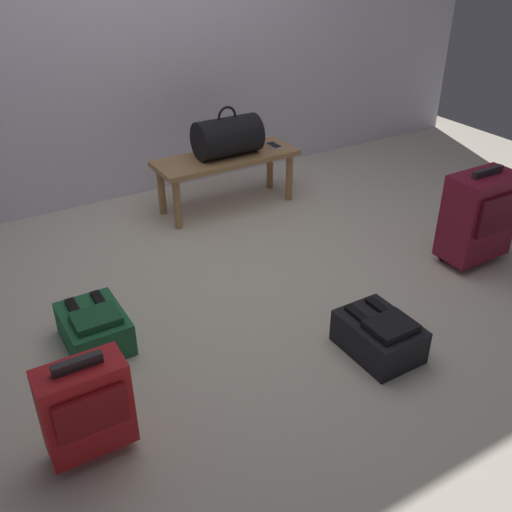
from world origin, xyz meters
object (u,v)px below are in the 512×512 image
bench (226,164)px  suitcase_upright_burgundy (479,215)px  backpack_green (95,328)px  cell_phone (274,145)px  suitcase_small_red (86,407)px  duffel_bag_black (228,137)px  backpack_dark (379,335)px

bench → suitcase_upright_burgundy: 1.68m
backpack_green → cell_phone: bearing=31.7°
bench → suitcase_small_red: (-1.50, -1.68, -0.08)m
cell_phone → duffel_bag_black: bearing=179.1°
suitcase_small_red → suitcase_upright_burgundy: bearing=6.1°
suitcase_small_red → backpack_dark: (1.34, -0.10, -0.15)m
backpack_dark → bench: bearing=84.8°
backpack_green → bench: bearing=38.9°
cell_phone → backpack_green: (-1.67, -1.03, -0.29)m
duffel_bag_black → backpack_dark: duffel_bag_black is taller
suitcase_small_red → duffel_bag_black: bearing=48.0°
backpack_dark → duffel_bag_black: bearing=84.3°
suitcase_upright_burgundy → backpack_dark: size_ratio=1.55×
suitcase_small_red → backpack_green: suitcase_small_red is taller
bench → duffel_bag_black: size_ratio=2.27×
cell_phone → backpack_dark: (-0.55, -1.78, -0.29)m
bench → backpack_green: (-1.29, -1.04, -0.23)m
bench → backpack_dark: (-0.16, -1.78, -0.23)m
suitcase_upright_burgundy → backpack_green: 2.21m
backpack_dark → suitcase_small_red: bearing=175.7°
suitcase_upright_burgundy → suitcase_small_red: (-2.38, -0.26, -0.06)m
duffel_bag_black → suitcase_upright_burgundy: 1.68m
suitcase_upright_burgundy → suitcase_small_red: suitcase_upright_burgundy is taller
bench → backpack_dark: size_ratio=2.63×
suitcase_small_red → backpack_dark: size_ratio=1.21×
cell_phone → suitcase_small_red: size_ratio=0.31×
bench → cell_phone: (0.39, -0.01, 0.06)m
suitcase_upright_burgundy → duffel_bag_black: bearing=121.2°
suitcase_upright_burgundy → backpack_dark: bearing=-161.1°
suitcase_upright_burgundy → suitcase_small_red: bearing=-173.9°
backpack_green → duffel_bag_black: bearing=38.5°
cell_phone → backpack_green: bearing=-148.3°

